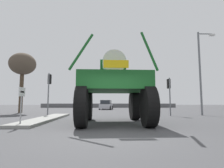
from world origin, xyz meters
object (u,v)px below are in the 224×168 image
(traffic_signal_near_left, at_px, (49,85))
(traffic_signal_far_left, at_px, (146,93))
(traffic_signal_near_right, at_px, (169,88))
(streetlight_near_right, at_px, (201,68))
(bare_tree_left, at_px, (23,65))
(sedan_ahead, at_px, (106,105))
(lane_arrow_sign, at_px, (22,98))
(oversize_sprayer, at_px, (113,88))

(traffic_signal_near_left, xyz_separation_m, traffic_signal_far_left, (11.81, 14.91, 0.13))
(traffic_signal_near_right, xyz_separation_m, streetlight_near_right, (3.18, 0.36, 1.86))
(traffic_signal_far_left, bearing_deg, bare_tree_left, -147.29)
(sedan_ahead, bearing_deg, lane_arrow_sign, 177.86)
(lane_arrow_sign, distance_m, traffic_signal_near_right, 11.92)
(sedan_ahead, bearing_deg, traffic_signal_near_right, -149.57)
(traffic_signal_near_right, distance_m, streetlight_near_right, 3.70)
(streetlight_near_right, height_order, bare_tree_left, streetlight_near_right)
(lane_arrow_sign, height_order, traffic_signal_near_right, traffic_signal_near_right)
(lane_arrow_sign, height_order, bare_tree_left, bare_tree_left)
(oversize_sprayer, xyz_separation_m, sedan_ahead, (-0.52, 19.69, -1.26))
(lane_arrow_sign, bearing_deg, oversize_sprayer, 16.86)
(oversize_sprayer, distance_m, bare_tree_left, 14.46)
(oversize_sprayer, distance_m, sedan_ahead, 19.74)
(oversize_sprayer, relative_size, traffic_signal_near_right, 1.73)
(oversize_sprayer, relative_size, sedan_ahead, 1.34)
(lane_arrow_sign, distance_m, sedan_ahead, 21.44)
(traffic_signal_near_right, bearing_deg, sedan_ahead, 111.85)
(oversize_sprayer, distance_m, traffic_signal_near_right, 7.57)
(lane_arrow_sign, height_order, sedan_ahead, lane_arrow_sign)
(traffic_signal_near_left, relative_size, streetlight_near_right, 0.48)
(sedan_ahead, xyz_separation_m, streetlight_near_right, (8.86, -13.81, 3.58))
(bare_tree_left, bearing_deg, oversize_sprayer, -45.12)
(oversize_sprayer, bearing_deg, traffic_signal_near_right, -44.71)
(lane_arrow_sign, xyz_separation_m, oversize_sprayer, (4.50, 1.37, 0.63))
(traffic_signal_near_left, xyz_separation_m, streetlight_near_right, (13.75, 0.36, 1.58))
(lane_arrow_sign, distance_m, bare_tree_left, 13.18)
(lane_arrow_sign, xyz_separation_m, traffic_signal_near_left, (-0.91, 6.89, 1.36))
(lane_arrow_sign, distance_m, oversize_sprayer, 4.75)
(lane_arrow_sign, bearing_deg, traffic_signal_near_left, 97.55)
(bare_tree_left, bearing_deg, sedan_ahead, 46.01)
(oversize_sprayer, bearing_deg, lane_arrow_sign, 105.18)
(lane_arrow_sign, xyz_separation_m, sedan_ahead, (3.98, 21.05, -0.63))
(traffic_signal_far_left, relative_size, streetlight_near_right, 0.50)
(oversize_sprayer, height_order, traffic_signal_near_right, oversize_sprayer)
(traffic_signal_near_left, xyz_separation_m, bare_tree_left, (-4.50, 4.44, 2.67))
(sedan_ahead, height_order, bare_tree_left, bare_tree_left)
(traffic_signal_far_left, bearing_deg, streetlight_near_right, -82.39)
(oversize_sprayer, bearing_deg, sedan_ahead, -0.17)
(traffic_signal_near_left, distance_m, bare_tree_left, 6.86)
(sedan_ahead, xyz_separation_m, traffic_signal_far_left, (6.92, 0.74, 2.12))
(traffic_signal_near_left, xyz_separation_m, traffic_signal_near_right, (10.57, 0.01, -0.28))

